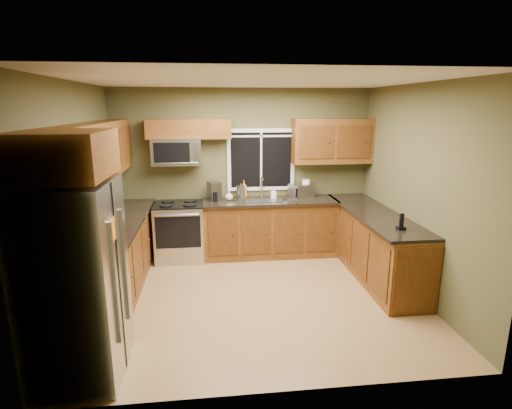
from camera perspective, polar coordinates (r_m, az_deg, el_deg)
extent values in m
plane|color=olive|center=(5.34, -0.10, -13.01)|extent=(4.20, 4.20, 0.00)
plane|color=white|center=(4.77, -0.12, 17.32)|extent=(4.20, 4.20, 0.00)
plane|color=brown|center=(6.64, -1.88, 4.65)|extent=(4.20, 0.00, 4.20)
plane|color=brown|center=(3.16, 3.61, -5.79)|extent=(4.20, 0.00, 4.20)
plane|color=brown|center=(5.09, -24.30, 0.58)|extent=(0.00, 3.60, 3.60)
plane|color=brown|center=(5.52, 22.11, 1.74)|extent=(0.00, 3.60, 3.60)
cube|color=white|center=(6.62, 0.72, 6.39)|extent=(1.12, 0.03, 1.02)
cube|color=black|center=(6.62, 0.73, 6.38)|extent=(1.00, 0.01, 0.90)
cube|color=white|center=(6.61, 0.74, 6.37)|extent=(0.03, 0.01, 0.90)
cube|color=white|center=(6.57, 0.75, 9.74)|extent=(1.00, 0.01, 0.03)
cube|color=brown|center=(5.70, -19.10, -7.06)|extent=(0.60, 2.65, 0.90)
cube|color=black|center=(5.55, -19.23, -2.52)|extent=(0.65, 2.65, 0.04)
cube|color=brown|center=(6.60, 2.00, -3.44)|extent=(2.17, 0.60, 0.90)
cube|color=black|center=(6.45, 2.07, 0.49)|extent=(2.17, 0.65, 0.04)
cube|color=brown|center=(6.10, 16.41, -5.49)|extent=(0.60, 2.50, 0.90)
cube|color=#502A0E|center=(5.05, 21.98, -10.08)|extent=(0.56, 0.02, 0.82)
cube|color=black|center=(5.95, 16.50, -1.23)|extent=(0.65, 2.50, 0.04)
cube|color=brown|center=(5.42, -21.68, 7.04)|extent=(0.33, 2.65, 0.72)
cube|color=brown|center=(6.38, -9.56, 10.60)|extent=(1.30, 0.33, 0.30)
cube|color=brown|center=(6.69, 10.83, 8.89)|extent=(1.30, 0.33, 0.72)
cube|color=brown|center=(3.65, -25.94, 6.47)|extent=(0.72, 0.90, 0.38)
cube|color=#B7B7BC|center=(3.94, -24.18, -10.03)|extent=(0.72, 0.90, 1.80)
cube|color=slate|center=(3.64, -19.55, -10.67)|extent=(0.03, 0.04, 1.10)
cube|color=slate|center=(4.00, -18.31, -8.32)|extent=(0.03, 0.04, 1.10)
cube|color=black|center=(3.84, -18.91, -10.12)|extent=(0.01, 0.02, 1.78)
cube|color=orange|center=(3.58, -19.78, -3.42)|extent=(0.01, 0.14, 0.20)
cube|color=#B7B7BC|center=(6.53, -10.82, -3.88)|extent=(0.76, 0.65, 0.90)
cube|color=black|center=(6.41, -11.00, 0.00)|extent=(0.76, 0.64, 0.03)
cube|color=black|center=(6.18, -11.07, -3.93)|extent=(0.68, 0.02, 0.50)
cylinder|color=slate|center=(6.09, -11.20, -1.56)|extent=(0.64, 0.04, 0.04)
cylinder|color=black|center=(6.28, -12.74, -0.13)|extent=(0.20, 0.20, 0.01)
cylinder|color=black|center=(6.25, -9.46, -0.04)|extent=(0.20, 0.20, 0.01)
cylinder|color=black|center=(6.55, -12.49, 0.46)|extent=(0.20, 0.20, 0.01)
cylinder|color=black|center=(6.52, -9.35, 0.55)|extent=(0.20, 0.20, 0.01)
cube|color=#B7B7BC|center=(6.40, -11.26, 7.48)|extent=(0.76, 0.38, 0.42)
cube|color=black|center=(6.21, -11.95, 7.26)|extent=(0.54, 0.01, 0.30)
cube|color=slate|center=(6.19, -8.51, 7.38)|extent=(0.10, 0.01, 0.30)
cylinder|color=slate|center=(6.21, -11.33, 5.80)|extent=(0.66, 0.02, 0.02)
cube|color=slate|center=(6.44, 1.05, 0.60)|extent=(0.60, 0.42, 0.02)
cylinder|color=#B7B7BC|center=(6.59, 0.83, 2.48)|extent=(0.03, 0.03, 0.34)
cylinder|color=#B7B7BC|center=(6.49, 0.92, 3.72)|extent=(0.03, 0.18, 0.03)
cube|color=#B7B7BC|center=(6.66, 6.50, 2.01)|extent=(0.44, 0.40, 0.23)
cube|color=black|center=(6.53, 6.77, 1.76)|extent=(0.28, 0.14, 0.15)
cube|color=slate|center=(6.43, -5.99, 1.90)|extent=(0.24, 0.27, 0.30)
cylinder|color=black|center=(6.37, -5.96, 1.15)|extent=(0.14, 0.14, 0.16)
cylinder|color=#B7B7BC|center=(6.54, -2.18, 1.82)|extent=(0.15, 0.15, 0.22)
cone|color=black|center=(6.52, -2.19, 2.92)|extent=(0.10, 0.10, 0.06)
cylinder|color=white|center=(6.69, 7.13, 2.33)|extent=(0.13, 0.13, 0.29)
cylinder|color=slate|center=(6.66, 7.17, 3.65)|extent=(0.02, 0.02, 0.04)
imported|color=orange|center=(6.58, -1.74, 2.21)|extent=(0.12, 0.12, 0.29)
imported|color=white|center=(6.53, 2.51, 1.62)|extent=(0.09, 0.09, 0.18)
imported|color=white|center=(6.42, -3.88, 1.28)|extent=(0.15, 0.15, 0.15)
cube|color=black|center=(5.21, 19.99, -3.17)|extent=(0.09, 0.09, 0.04)
cube|color=black|center=(5.18, 20.08, -2.08)|extent=(0.05, 0.03, 0.16)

